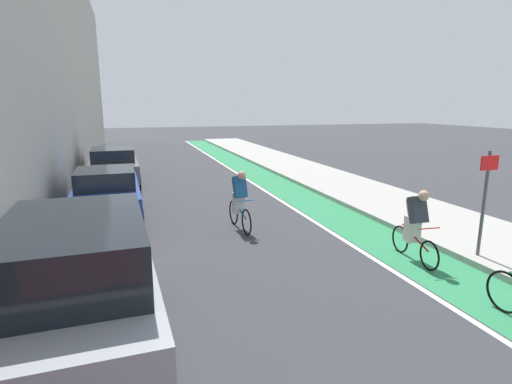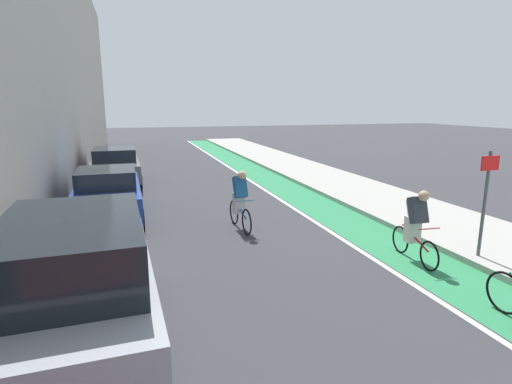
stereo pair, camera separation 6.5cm
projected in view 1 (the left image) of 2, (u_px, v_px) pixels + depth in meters
The scene contains 11 objects.
ground_plane at pixel (206, 201), 14.10m from camera, with size 96.99×96.99×0.00m, color #38383D.
bike_lane_paint at pixel (278, 185), 16.95m from camera, with size 1.60×44.09×0.00m, color #2D8451.
lane_divider_stripe at pixel (257, 186), 16.69m from camera, with size 0.12×44.09×0.00m, color white.
sidewalk_right at pixel (329, 180), 17.64m from camera, with size 3.21×44.09×0.14m, color #A8A59E.
building_facade_left at pixel (8, 45), 13.09m from camera, with size 4.15×44.09×10.38m.
parked_suv_silver at pixel (80, 289), 5.09m from camera, with size 2.01×4.30×1.98m.
parked_sedan_blue at pixel (107, 194), 11.62m from camera, with size 1.90×4.39×1.53m.
parked_sedan_gray at pixel (114, 165), 16.99m from camera, with size 2.08×4.78×1.53m.
cyclist_trailing at pixel (415, 223), 8.56m from camera, with size 0.48×1.67×1.59m.
cyclist_far at pixel (239, 198), 10.75m from camera, with size 0.48×1.73×1.62m.
street_sign_post at pixel (485, 193), 8.37m from camera, with size 0.44×0.07×2.25m.
Camera 1 is at (-2.43, 4.44, 3.30)m, focal length 28.29 mm.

